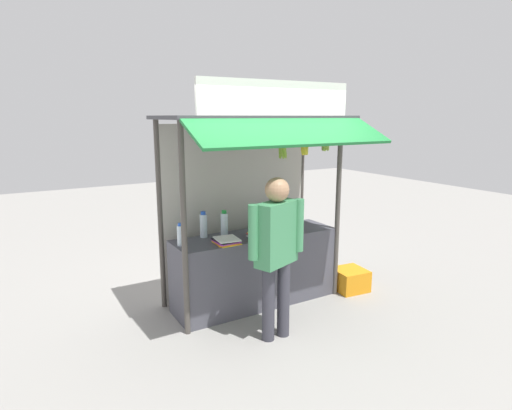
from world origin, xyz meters
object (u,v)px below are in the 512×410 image
object	(u,v)px
magazine_stack_rear_center	(259,236)
banana_bunch_inner_right	(305,149)
water_bottle_front_right	(180,235)
banana_bunch_inner_left	(283,151)
banana_bunch_rightmost	(325,144)
vendor_person	(277,244)
plastic_crate	(350,280)
water_bottle_far_left	(273,217)
water_bottle_front_left	(204,225)
water_bottle_center	(270,219)
magazine_stack_far_right	(226,241)
water_bottle_back_right	(224,224)

from	to	relation	value
magazine_stack_rear_center	banana_bunch_inner_right	bearing A→B (deg)	-22.27
water_bottle_front_right	banana_bunch_inner_left	bearing A→B (deg)	-21.46
banana_bunch_rightmost	banana_bunch_inner_right	bearing A→B (deg)	179.93
vendor_person	plastic_crate	distance (m)	1.80
banana_bunch_inner_right	vendor_person	bearing A→B (deg)	-146.11
magazine_stack_rear_center	plastic_crate	bearing A→B (deg)	-3.99
water_bottle_far_left	vendor_person	distance (m)	1.18
banana_bunch_inner_right	plastic_crate	size ratio (longest dim) A/B	0.76
water_bottle_front_right	banana_bunch_inner_right	world-z (taller)	banana_bunch_inner_right
water_bottle_front_right	water_bottle_front_left	bearing A→B (deg)	27.20
water_bottle_front_left	water_bottle_far_left	size ratio (longest dim) A/B	1.18
water_bottle_front_right	banana_bunch_inner_left	world-z (taller)	banana_bunch_inner_left
magazine_stack_rear_center	banana_bunch_inner_left	xyz separation A→B (m)	(0.18, -0.19, 0.97)
water_bottle_center	banana_bunch_rightmost	bearing A→B (deg)	-51.40
banana_bunch_inner_right	vendor_person	xyz separation A→B (m)	(-0.64, -0.43, -0.87)
banana_bunch_rightmost	vendor_person	world-z (taller)	banana_bunch_rightmost
water_bottle_front_left	magazine_stack_rear_center	world-z (taller)	water_bottle_front_left
water_bottle_front_right	magazine_stack_far_right	xyz separation A→B (m)	(0.46, -0.18, -0.09)
water_bottle_front_right	water_bottle_center	distance (m)	1.21
water_bottle_front_left	water_bottle_back_right	bearing A→B (deg)	-19.90
water_bottle_back_right	water_bottle_front_left	bearing A→B (deg)	160.10
magazine_stack_far_right	banana_bunch_inner_left	distance (m)	1.15
magazine_stack_rear_center	banana_bunch_rightmost	distance (m)	1.28
water_bottle_far_left	magazine_stack_far_right	xyz separation A→B (m)	(-0.82, -0.35, -0.09)
water_bottle_front_left	water_bottle_back_right	distance (m)	0.24
water_bottle_back_right	banana_bunch_inner_right	bearing A→B (deg)	-33.85
water_bottle_center	plastic_crate	size ratio (longest dim) A/B	0.65
water_bottle_center	vendor_person	distance (m)	1.07
banana_bunch_inner_left	banana_bunch_rightmost	distance (m)	0.58
magazine_stack_rear_center	banana_bunch_rightmost	size ratio (longest dim) A/B	1.01
plastic_crate	vendor_person	bearing A→B (deg)	-160.46
water_bottle_far_left	banana_bunch_rightmost	size ratio (longest dim) A/B	0.96
magazine_stack_rear_center	banana_bunch_inner_left	distance (m)	1.00
water_bottle_front_left	banana_bunch_rightmost	xyz separation A→B (m)	(1.26, -0.58, 0.91)
plastic_crate	water_bottle_far_left	bearing A→B (deg)	151.68
water_bottle_front_right	magazine_stack_far_right	bearing A→B (deg)	-21.42
banana_bunch_rightmost	water_bottle_far_left	bearing A→B (deg)	119.32
water_bottle_center	vendor_person	bearing A→B (deg)	-119.25
vendor_person	plastic_crate	size ratio (longest dim) A/B	4.19
magazine_stack_far_right	banana_bunch_rightmost	size ratio (longest dim) A/B	1.11
vendor_person	magazine_stack_far_right	bearing A→B (deg)	87.97
water_bottle_front_right	water_bottle_far_left	distance (m)	1.29
water_bottle_front_left	water_bottle_center	distance (m)	0.86
magazine_stack_rear_center	magazine_stack_far_right	bearing A→B (deg)	175.15
banana_bunch_inner_left	water_bottle_front_right	bearing A→B (deg)	158.54
banana_bunch_rightmost	plastic_crate	bearing A→B (deg)	10.12
water_bottle_front_left	water_bottle_center	xyz separation A→B (m)	(0.86, -0.08, -0.02)
magazine_stack_far_right	banana_bunch_inner_left	size ratio (longest dim) A/B	0.91
water_bottle_far_left	banana_bunch_inner_left	world-z (taller)	banana_bunch_inner_left
water_bottle_back_right	magazine_stack_rear_center	size ratio (longest dim) A/B	1.14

